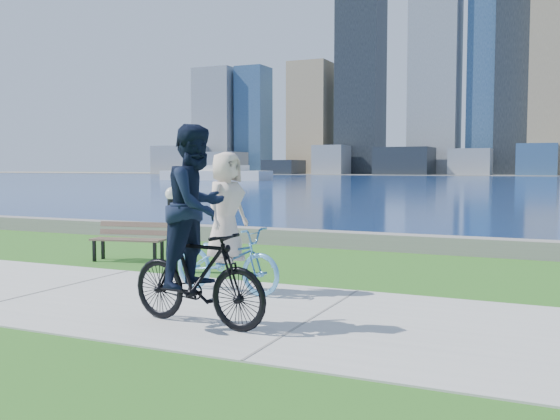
# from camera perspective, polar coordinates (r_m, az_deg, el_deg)

# --- Properties ---
(ground) EXTENTS (320.00, 320.00, 0.00)m
(ground) POSITION_cam_1_polar(r_m,az_deg,el_deg) (7.32, 3.01, -9.95)
(ground) COLOR #235A17
(ground) RESTS_ON ground
(concrete_path) EXTENTS (80.00, 3.50, 0.02)m
(concrete_path) POSITION_cam_1_polar(r_m,az_deg,el_deg) (7.32, 3.01, -9.88)
(concrete_path) COLOR #A9A8A3
(concrete_path) RESTS_ON ground
(seawall) EXTENTS (90.00, 0.50, 0.35)m
(seawall) POSITION_cam_1_polar(r_m,az_deg,el_deg) (13.17, 12.90, -3.03)
(seawall) COLOR slate
(seawall) RESTS_ON ground
(bay_water) EXTENTS (320.00, 131.00, 0.01)m
(bay_water) POSITION_cam_1_polar(r_m,az_deg,el_deg) (78.68, 22.50, 2.41)
(bay_water) COLOR navy
(bay_water) RESTS_ON ground
(far_shore) EXTENTS (320.00, 30.00, 0.12)m
(far_shore) POSITION_cam_1_polar(r_m,az_deg,el_deg) (136.65, 23.31, 2.96)
(far_shore) COLOR slate
(far_shore) RESTS_ON ground
(ferry_near) EXTENTS (14.28, 4.08, 1.94)m
(ferry_near) POSITION_cam_1_polar(r_m,az_deg,el_deg) (80.00, -5.92, 3.29)
(ferry_near) COLOR silver
(ferry_near) RESTS_ON ground
(park_bench) EXTENTS (1.46, 0.72, 0.72)m
(park_bench) POSITION_cam_1_polar(r_m,az_deg,el_deg) (11.98, -13.56, -2.46)
(park_bench) COLOR black
(park_bench) RESTS_ON ground
(bollard_lamp) EXTENTS (0.23, 0.23, 1.43)m
(bollard_lamp) POSITION_cam_1_polar(r_m,az_deg,el_deg) (10.51, -9.80, -1.23)
(bollard_lamp) COLOR black
(bollard_lamp) RESTS_ON ground
(cyclist_woman) EXTENTS (0.81, 1.80, 1.95)m
(cyclist_woman) POSITION_cam_1_polar(r_m,az_deg,el_deg) (8.69, -4.92, -2.77)
(cyclist_woman) COLOR #5DAAE1
(cyclist_woman) RESTS_ON ground
(cyclist_man) EXTENTS (0.76, 1.84, 2.20)m
(cyclist_man) POSITION_cam_1_polar(r_m,az_deg,el_deg) (6.86, -7.60, -2.89)
(cyclist_man) COLOR black
(cyclist_man) RESTS_ON ground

